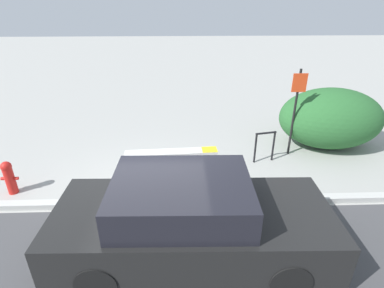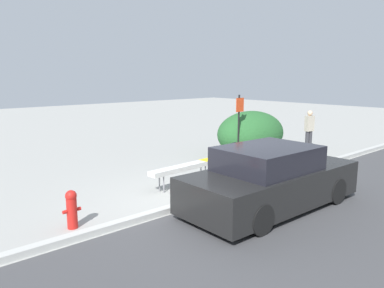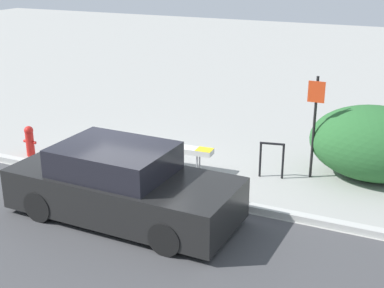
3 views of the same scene
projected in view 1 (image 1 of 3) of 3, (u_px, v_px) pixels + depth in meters
ground_plane at (147, 205)px, 6.16m from camera, size 60.00×60.00×0.00m
curb at (147, 203)px, 6.13m from camera, size 60.00×0.20×0.13m
bench at (172, 154)px, 7.11m from camera, size 2.20×0.43×0.58m
bike_rack at (265, 144)px, 7.60m from camera, size 0.55×0.16×0.83m
sign_post at (296, 105)px, 7.59m from camera, size 0.36×0.08×2.30m
fire_hydrant at (9, 177)px, 6.38m from camera, size 0.36×0.22×0.77m
shrub_hedge at (330, 118)px, 8.33m from camera, size 2.83×2.07×1.65m
parked_car_near at (190, 221)px, 4.75m from camera, size 4.39×1.88×1.41m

